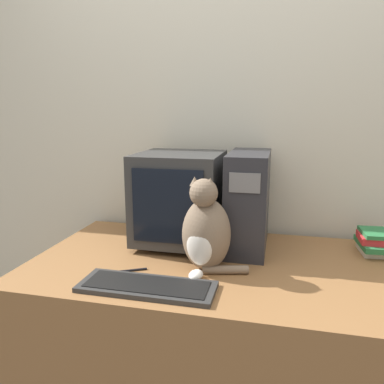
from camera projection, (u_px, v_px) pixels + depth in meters
wall_back at (238, 130)px, 1.97m from camera, size 7.00×0.05×2.50m
desk at (221, 337)px, 1.68m from camera, size 1.64×0.88×0.71m
crt_monitor at (180, 198)px, 1.79m from camera, size 0.39×0.41×0.44m
computer_tower at (248, 201)px, 1.74m from camera, size 0.18×0.43×0.45m
keyboard at (147, 286)px, 1.36m from camera, size 0.50×0.18×0.02m
cat at (206, 232)px, 1.50m from camera, size 0.29×0.27×0.39m
book_stack at (376, 243)px, 1.69m from camera, size 0.17×0.21×0.11m
pen at (129, 270)px, 1.51m from camera, size 0.13×0.07×0.01m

